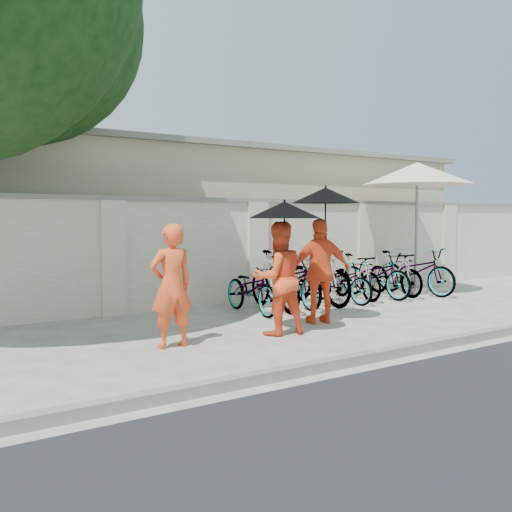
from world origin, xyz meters
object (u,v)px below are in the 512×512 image
monk_left (171,286)px  monk_right (321,271)px  patio_umbrella (417,175)px  monk_center (278,278)px

monk_left → monk_right: bearing=-175.5°
monk_right → patio_umbrella: patio_umbrella is taller
monk_left → monk_center: 1.65m
monk_left → monk_right: (2.74, 0.22, 0.03)m
patio_umbrella → monk_left: bearing=-165.4°
patio_umbrella → monk_center: bearing=-159.9°
monk_left → monk_center: bearing=175.8°
monk_left → patio_umbrella: (6.81, 1.77, 1.81)m
monk_center → patio_umbrella: bearing=-151.1°
monk_center → monk_right: bearing=-153.9°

